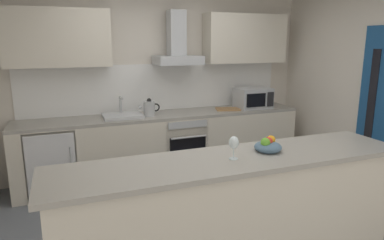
{
  "coord_description": "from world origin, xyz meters",
  "views": [
    {
      "loc": [
        -1.32,
        -2.96,
        1.86
      ],
      "look_at": [
        -0.03,
        0.39,
        1.05
      ],
      "focal_mm": 32.4,
      "sensor_mm": 36.0,
      "label": 1
    }
  ],
  "objects_px": {
    "range_hood": "(177,48)",
    "kettle": "(149,108)",
    "refrigerator": "(52,160)",
    "microwave": "(253,98)",
    "wine_glass": "(234,143)",
    "chopping_board": "(228,109)",
    "sink": "(122,115)",
    "oven": "(181,144)",
    "fruit_bowl": "(268,146)"
  },
  "relations": [
    {
      "from": "kettle",
      "to": "oven",
      "type": "bearing_deg",
      "value": 4.27
    },
    {
      "from": "refrigerator",
      "to": "sink",
      "type": "bearing_deg",
      "value": 0.87
    },
    {
      "from": "oven",
      "to": "range_hood",
      "type": "xyz_separation_m",
      "value": [
        0.0,
        0.13,
        1.33
      ]
    },
    {
      "from": "sink",
      "to": "kettle",
      "type": "relative_size",
      "value": 1.73
    },
    {
      "from": "range_hood",
      "to": "kettle",
      "type": "bearing_deg",
      "value": -160.11
    },
    {
      "from": "microwave",
      "to": "range_hood",
      "type": "relative_size",
      "value": 0.69
    },
    {
      "from": "oven",
      "to": "refrigerator",
      "type": "bearing_deg",
      "value": -179.91
    },
    {
      "from": "microwave",
      "to": "wine_glass",
      "type": "bearing_deg",
      "value": -123.96
    },
    {
      "from": "refrigerator",
      "to": "fruit_bowl",
      "type": "relative_size",
      "value": 3.86
    },
    {
      "from": "refrigerator",
      "to": "oven",
      "type": "bearing_deg",
      "value": 0.09
    },
    {
      "from": "sink",
      "to": "wine_glass",
      "type": "relative_size",
      "value": 2.81
    },
    {
      "from": "fruit_bowl",
      "to": "wine_glass",
      "type": "bearing_deg",
      "value": -168.5
    },
    {
      "from": "refrigerator",
      "to": "fruit_bowl",
      "type": "bearing_deg",
      "value": -51.89
    },
    {
      "from": "range_hood",
      "to": "chopping_board",
      "type": "height_order",
      "value": "range_hood"
    },
    {
      "from": "wine_glass",
      "to": "fruit_bowl",
      "type": "relative_size",
      "value": 0.81
    },
    {
      "from": "refrigerator",
      "to": "microwave",
      "type": "xyz_separation_m",
      "value": [
        2.83,
        -0.03,
        0.62
      ]
    },
    {
      "from": "fruit_bowl",
      "to": "chopping_board",
      "type": "relative_size",
      "value": 0.65
    },
    {
      "from": "range_hood",
      "to": "chopping_board",
      "type": "xyz_separation_m",
      "value": [
        0.72,
        -0.15,
        -0.88
      ]
    },
    {
      "from": "oven",
      "to": "kettle",
      "type": "bearing_deg",
      "value": -175.73
    },
    {
      "from": "refrigerator",
      "to": "wine_glass",
      "type": "height_order",
      "value": "wine_glass"
    },
    {
      "from": "range_hood",
      "to": "chopping_board",
      "type": "relative_size",
      "value": 2.12
    },
    {
      "from": "refrigerator",
      "to": "microwave",
      "type": "height_order",
      "value": "microwave"
    },
    {
      "from": "refrigerator",
      "to": "microwave",
      "type": "relative_size",
      "value": 1.7
    },
    {
      "from": "microwave",
      "to": "chopping_board",
      "type": "bearing_deg",
      "value": 179.42
    },
    {
      "from": "microwave",
      "to": "kettle",
      "type": "xyz_separation_m",
      "value": [
        -1.58,
        -0.01,
        -0.04
      ]
    },
    {
      "from": "wine_glass",
      "to": "refrigerator",
      "type": "bearing_deg",
      "value": 121.07
    },
    {
      "from": "microwave",
      "to": "oven",
      "type": "bearing_deg",
      "value": 178.58
    },
    {
      "from": "sink",
      "to": "wine_glass",
      "type": "xyz_separation_m",
      "value": [
        0.44,
        -2.24,
        0.19
      ]
    },
    {
      "from": "oven",
      "to": "kettle",
      "type": "height_order",
      "value": "kettle"
    },
    {
      "from": "range_hood",
      "to": "fruit_bowl",
      "type": "relative_size",
      "value": 3.27
    },
    {
      "from": "wine_glass",
      "to": "kettle",
      "type": "bearing_deg",
      "value": 92.44
    },
    {
      "from": "kettle",
      "to": "chopping_board",
      "type": "distance_m",
      "value": 1.17
    },
    {
      "from": "kettle",
      "to": "fruit_bowl",
      "type": "distance_m",
      "value": 2.17
    },
    {
      "from": "oven",
      "to": "range_hood",
      "type": "bearing_deg",
      "value": 90.0
    },
    {
      "from": "microwave",
      "to": "chopping_board",
      "type": "height_order",
      "value": "microwave"
    },
    {
      "from": "range_hood",
      "to": "wine_glass",
      "type": "bearing_deg",
      "value": -98.6
    },
    {
      "from": "oven",
      "to": "kettle",
      "type": "xyz_separation_m",
      "value": [
        -0.45,
        -0.03,
        0.55
      ]
    },
    {
      "from": "sink",
      "to": "fruit_bowl",
      "type": "xyz_separation_m",
      "value": [
        0.79,
        -2.17,
        0.11
      ]
    },
    {
      "from": "refrigerator",
      "to": "range_hood",
      "type": "distance_m",
      "value": 2.18
    },
    {
      "from": "microwave",
      "to": "chopping_board",
      "type": "distance_m",
      "value": 0.43
    },
    {
      "from": "refrigerator",
      "to": "wine_glass",
      "type": "bearing_deg",
      "value": -58.93
    },
    {
      "from": "fruit_bowl",
      "to": "chopping_board",
      "type": "distance_m",
      "value": 2.26
    },
    {
      "from": "oven",
      "to": "microwave",
      "type": "bearing_deg",
      "value": -1.42
    },
    {
      "from": "fruit_bowl",
      "to": "sink",
      "type": "bearing_deg",
      "value": 110.09
    },
    {
      "from": "microwave",
      "to": "range_hood",
      "type": "distance_m",
      "value": 1.36
    },
    {
      "from": "refrigerator",
      "to": "kettle",
      "type": "bearing_deg",
      "value": -1.42
    },
    {
      "from": "refrigerator",
      "to": "range_hood",
      "type": "bearing_deg",
      "value": 4.44
    },
    {
      "from": "kettle",
      "to": "range_hood",
      "type": "height_order",
      "value": "range_hood"
    },
    {
      "from": "sink",
      "to": "chopping_board",
      "type": "height_order",
      "value": "sink"
    },
    {
      "from": "oven",
      "to": "sink",
      "type": "height_order",
      "value": "sink"
    }
  ]
}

